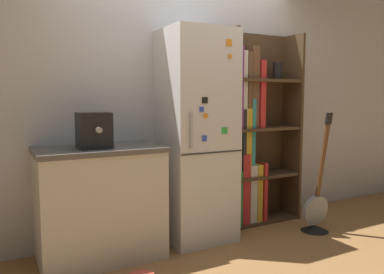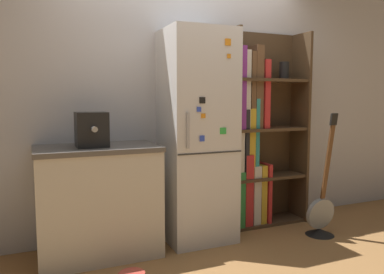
% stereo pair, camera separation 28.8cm
% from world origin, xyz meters
% --- Properties ---
extents(ground_plane, '(16.00, 16.00, 0.00)m').
position_xyz_m(ground_plane, '(0.00, 0.00, 0.00)').
color(ground_plane, '#A87542').
extents(wall_back, '(8.00, 0.05, 2.60)m').
position_xyz_m(wall_back, '(0.00, 0.47, 1.30)').
color(wall_back, silver).
rests_on(wall_back, ground_plane).
extents(refrigerator, '(0.61, 0.59, 1.93)m').
position_xyz_m(refrigerator, '(-0.00, 0.17, 0.96)').
color(refrigerator, silver).
rests_on(refrigerator, ground_plane).
extents(bookshelf, '(0.86, 0.33, 1.99)m').
position_xyz_m(bookshelf, '(0.72, 0.32, 0.91)').
color(bookshelf, '#4C3823').
rests_on(bookshelf, ground_plane).
extents(kitchen_counter, '(0.99, 0.60, 0.92)m').
position_xyz_m(kitchen_counter, '(-0.91, 0.16, 0.46)').
color(kitchen_counter, beige).
rests_on(kitchen_counter, ground_plane).
extents(espresso_machine, '(0.25, 0.29, 0.28)m').
position_xyz_m(espresso_machine, '(-0.95, 0.11, 1.06)').
color(espresso_machine, black).
rests_on(espresso_machine, kitchen_counter).
extents(guitar, '(0.30, 0.28, 1.18)m').
position_xyz_m(guitar, '(1.12, -0.23, 0.17)').
color(guitar, black).
rests_on(guitar, ground_plane).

